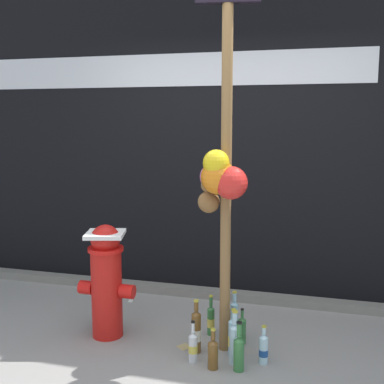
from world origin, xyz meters
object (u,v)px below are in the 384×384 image
(memorial_post, at_px, (222,144))
(fire_hydrant, at_px, (106,278))
(bottle_0, at_px, (235,342))
(bottle_2, at_px, (264,349))
(bottle_5, at_px, (213,353))
(bottle_9, at_px, (239,351))
(bottle_1, at_px, (233,337))
(bottle_8, at_px, (196,331))
(bottle_7, at_px, (211,320))
(bottle_6, at_px, (242,330))
(bottle_10, at_px, (193,347))
(bottle_4, at_px, (234,318))
(bottle_3, at_px, (226,324))

(memorial_post, distance_m, fire_hydrant, 1.40)
(fire_hydrant, distance_m, bottle_0, 1.11)
(bottle_2, distance_m, bottle_5, 0.37)
(bottle_2, height_order, bottle_9, bottle_9)
(memorial_post, height_order, bottle_1, memorial_post)
(bottle_1, height_order, bottle_8, bottle_8)
(bottle_0, height_order, bottle_5, bottle_0)
(bottle_8, relative_size, bottle_9, 1.15)
(bottle_1, distance_m, bottle_7, 0.37)
(bottle_6, xyz_separation_m, bottle_10, (-0.29, -0.37, -0.00))
(fire_hydrant, bearing_deg, bottle_5, -17.44)
(bottle_0, height_order, bottle_4, bottle_0)
(bottle_7, relative_size, bottle_9, 0.93)
(memorial_post, height_order, bottle_10, memorial_post)
(bottle_5, bearing_deg, bottle_1, 66.46)
(fire_hydrant, relative_size, bottle_10, 2.98)
(bottle_3, bearing_deg, bottle_1, -63.68)
(bottle_9, bearing_deg, bottle_6, 96.52)
(bottle_0, distance_m, bottle_7, 0.49)
(bottle_4, bearing_deg, bottle_10, -115.47)
(bottle_2, bearing_deg, bottle_0, -164.56)
(bottle_0, distance_m, bottle_3, 0.33)
(bottle_6, distance_m, bottle_7, 0.28)
(bottle_5, xyz_separation_m, bottle_7, (-0.14, 0.52, 0.01))
(memorial_post, xyz_separation_m, bottle_2, (0.33, -0.10, -1.42))
(memorial_post, height_order, fire_hydrant, memorial_post)
(bottle_4, bearing_deg, bottle_7, 176.24)
(fire_hydrant, xyz_separation_m, bottle_1, (1.02, -0.06, -0.33))
(bottle_0, height_order, bottle_2, bottle_0)
(bottle_0, relative_size, bottle_9, 1.11)
(memorial_post, bearing_deg, bottle_4, 75.90)
(bottle_0, distance_m, bottle_8, 0.31)
(bottle_7, xyz_separation_m, bottle_8, (-0.04, -0.32, 0.04))
(bottle_1, relative_size, bottle_9, 1.00)
(fire_hydrant, height_order, bottle_2, fire_hydrant)
(bottle_6, relative_size, bottle_8, 0.70)
(bottle_7, bearing_deg, bottle_6, -19.10)
(bottle_2, distance_m, bottle_3, 0.41)
(bottle_2, relative_size, bottle_9, 0.79)
(bottle_7, xyz_separation_m, bottle_9, (0.31, -0.50, 0.01))
(bottle_6, bearing_deg, bottle_9, -83.48)
(bottle_4, bearing_deg, bottle_1, -80.87)
(memorial_post, height_order, bottle_6, memorial_post)
(bottle_3, xyz_separation_m, bottle_8, (-0.17, -0.22, 0.01))
(bottle_8, bearing_deg, bottle_6, 37.12)
(bottle_2, distance_m, bottle_7, 0.58)
(bottle_2, height_order, bottle_3, bottle_3)
(memorial_post, relative_size, bottle_0, 7.31)
(bottle_7, bearing_deg, memorial_post, -62.56)
(memorial_post, relative_size, bottle_3, 8.05)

